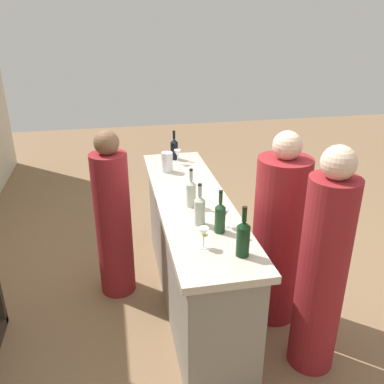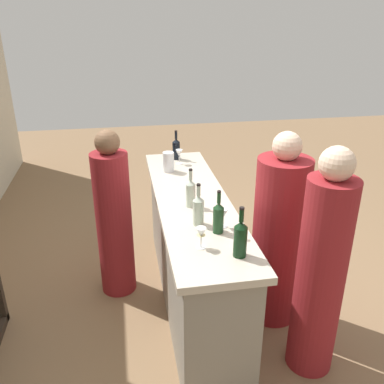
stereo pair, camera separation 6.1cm
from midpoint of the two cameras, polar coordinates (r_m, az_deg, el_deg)
ground_plane at (r=3.70m, az=-0.49°, el=-14.53°), size 12.00×12.00×0.00m
bar_counter at (r=3.42m, az=-0.51°, el=-8.11°), size 2.23×0.56×0.96m
wine_bottle_leftmost_dark_green at (r=2.42m, az=6.40°, el=-6.27°), size 0.08×0.08×0.32m
wine_bottle_second_left_olive_green at (r=2.66m, az=3.27°, el=-3.43°), size 0.07×0.07×0.30m
wine_bottle_center_clear_pale at (r=2.76m, az=0.45°, el=-2.41°), size 0.08×0.08×0.30m
wine_bottle_second_right_clear_pale at (r=3.01m, az=-0.71°, el=-0.06°), size 0.07×0.07×0.30m
wine_bottle_rightmost_near_black at (r=4.02m, az=-2.92°, el=6.05°), size 0.07×0.07×0.29m
wine_glass_near_left at (r=2.74m, az=3.95°, el=-3.03°), size 0.07×0.07×0.13m
wine_glass_near_center at (r=3.89m, az=-2.49°, el=5.31°), size 0.07×0.07×0.14m
wine_glass_near_right at (r=2.50m, az=0.91°, el=-5.86°), size 0.06×0.06×0.14m
water_pitcher at (r=3.70m, az=-3.95°, el=4.17°), size 0.10×0.10×0.18m
person_left_guest at (r=2.82m, az=17.00°, el=-10.55°), size 0.37×0.37×1.60m
person_center_guest at (r=3.23m, az=11.37°, el=-6.19°), size 0.46×0.46×1.54m
person_right_guest at (r=3.51m, az=-11.36°, el=-3.97°), size 0.35×0.35×1.46m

